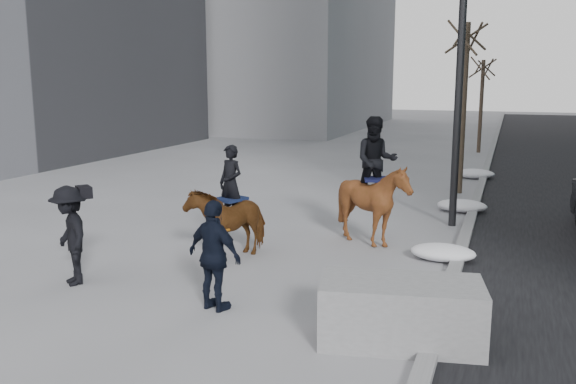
% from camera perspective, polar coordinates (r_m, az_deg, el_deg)
% --- Properties ---
extents(ground, '(120.00, 120.00, 0.00)m').
position_cam_1_polar(ground, '(10.62, -2.26, -9.12)').
color(ground, gray).
rests_on(ground, ground).
extents(curb, '(0.25, 90.00, 0.12)m').
position_cam_1_polar(curb, '(19.57, 17.37, -0.21)').
color(curb, gray).
rests_on(curb, ground).
extents(planter, '(2.35, 1.47, 0.87)m').
position_cam_1_polar(planter, '(8.63, 10.54, -11.00)').
color(planter, gray).
rests_on(planter, ground).
extents(tree_near, '(1.20, 1.20, 5.81)m').
position_cam_1_polar(tree_near, '(19.67, 16.13, 8.26)').
color(tree_near, '#3A2E22').
rests_on(tree_near, ground).
extents(tree_far, '(1.20, 1.20, 4.89)m').
position_cam_1_polar(tree_far, '(30.84, 17.64, 8.06)').
color(tree_far, '#3C2F23').
rests_on(tree_far, ground).
extents(mounted_left, '(1.35, 1.92, 2.26)m').
position_cam_1_polar(mounted_left, '(12.38, -5.58, -2.22)').
color(mounted_left, '#45280D').
rests_on(mounted_left, ground).
extents(mounted_right, '(1.89, 2.01, 2.78)m').
position_cam_1_polar(mounted_right, '(13.22, 8.04, -0.23)').
color(mounted_right, '#4C2A0F').
rests_on(mounted_right, ground).
extents(feeder, '(1.11, 0.99, 1.75)m').
position_cam_1_polar(feeder, '(9.55, -6.88, -5.94)').
color(feeder, black).
rests_on(feeder, ground).
extents(camera_crew, '(1.29, 1.21, 1.75)m').
position_cam_1_polar(camera_crew, '(11.31, -19.70, -3.81)').
color(camera_crew, black).
rests_on(camera_crew, ground).
extents(lamppost, '(0.25, 2.42, 9.09)m').
position_cam_1_polar(lamppost, '(15.01, 15.96, 15.64)').
color(lamppost, black).
rests_on(lamppost, ground).
extents(snow_piles, '(1.37, 11.48, 0.35)m').
position_cam_1_polar(snow_piles, '(17.88, 16.14, -0.79)').
color(snow_piles, white).
rests_on(snow_piles, ground).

